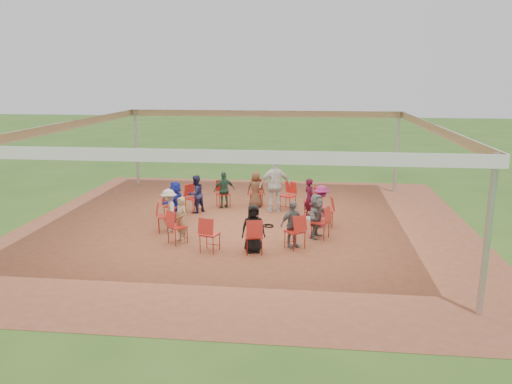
# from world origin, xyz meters

# --- Properties ---
(ground) EXTENTS (80.00, 80.00, 0.00)m
(ground) POSITION_xyz_m (0.00, 0.00, 0.00)
(ground) COLOR #30541A
(ground) RESTS_ON ground
(dirt_patch) EXTENTS (13.00, 13.00, 0.00)m
(dirt_patch) POSITION_xyz_m (0.00, 0.00, 0.01)
(dirt_patch) COLOR brown
(dirt_patch) RESTS_ON ground
(tent) EXTENTS (10.33, 10.33, 3.00)m
(tent) POSITION_xyz_m (0.00, 0.00, 2.37)
(tent) COLOR #B2B2B7
(tent) RESTS_ON ground
(chair_0) EXTENTS (0.57, 0.55, 0.90)m
(chair_0) POSITION_xyz_m (2.14, -0.87, 0.45)
(chair_0) COLOR red
(chair_0) RESTS_ON ground
(chair_1) EXTENTS (0.48, 0.46, 0.90)m
(chair_1) POSITION_xyz_m (2.30, 0.23, 0.45)
(chair_1) COLOR red
(chair_1) RESTS_ON ground
(chair_2) EXTENTS (0.60, 0.59, 0.90)m
(chair_2) POSITION_xyz_m (1.93, 1.27, 0.45)
(chair_2) COLOR red
(chair_2) RESTS_ON ground
(chair_3) EXTENTS (0.58, 0.59, 0.90)m
(chair_3) POSITION_xyz_m (1.12, 2.02, 0.45)
(chair_3) COLOR red
(chair_3) RESTS_ON ground
(chair_4) EXTENTS (0.43, 0.45, 0.90)m
(chair_4) POSITION_xyz_m (0.05, 2.31, 0.45)
(chair_4) COLOR red
(chair_4) RESTS_ON ground
(chair_5) EXTENTS (0.57, 0.58, 0.90)m
(chair_5) POSITION_xyz_m (-1.03, 2.07, 0.45)
(chair_5) COLOR red
(chair_5) RESTS_ON ground
(chair_6) EXTENTS (0.60, 0.60, 0.90)m
(chair_6) POSITION_xyz_m (-1.87, 1.35, 0.45)
(chair_6) COLOR red
(chair_6) RESTS_ON ground
(chair_7) EXTENTS (0.50, 0.48, 0.90)m
(chair_7) POSITION_xyz_m (-2.29, 0.33, 0.45)
(chair_7) COLOR red
(chair_7) RESTS_ON ground
(chair_8) EXTENTS (0.55, 0.54, 0.90)m
(chair_8) POSITION_xyz_m (-2.18, -0.77, 0.45)
(chair_8) COLOR red
(chair_8) RESTS_ON ground
(chair_9) EXTENTS (0.61, 0.61, 0.90)m
(chair_9) POSITION_xyz_m (-1.57, -1.69, 0.45)
(chair_9) COLOR red
(chair_9) RESTS_ON ground
(chair_10) EXTENTS (0.52, 0.53, 0.90)m
(chair_10) POSITION_xyz_m (-0.60, -2.23, 0.45)
(chair_10) COLOR red
(chair_10) RESTS_ON ground
(chair_11) EXTENTS (0.51, 0.52, 0.90)m
(chair_11) POSITION_xyz_m (0.50, -2.25, 0.45)
(chair_11) COLOR red
(chair_11) RESTS_ON ground
(chair_12) EXTENTS (0.60, 0.61, 0.90)m
(chair_12) POSITION_xyz_m (1.49, -1.76, 0.45)
(chair_12) COLOR red
(chair_12) RESTS_ON ground
(person_seated_0) EXTENTS (0.81, 1.20, 1.21)m
(person_seated_0) POSITION_xyz_m (2.03, -0.82, 0.61)
(person_seated_0) COLOR slate
(person_seated_0) RESTS_ON ground
(person_seated_1) EXTENTS (0.46, 0.82, 1.21)m
(person_seated_1) POSITION_xyz_m (2.18, 0.21, 0.61)
(person_seated_1) COLOR #841D5A
(person_seated_1) RESTS_ON ground
(person_seated_2) EXTENTS (0.49, 0.53, 1.21)m
(person_seated_2) POSITION_xyz_m (1.83, 1.20, 0.61)
(person_seated_2) COLOR #3F0A1C
(person_seated_2) RESTS_ON ground
(person_seated_3) EXTENTS (0.60, 0.34, 1.21)m
(person_seated_3) POSITION_xyz_m (0.05, 2.19, 0.61)
(person_seated_3) COLOR brown
(person_seated_3) RESTS_ON ground
(person_seated_4) EXTENTS (0.80, 0.64, 1.21)m
(person_seated_4) POSITION_xyz_m (-0.97, 1.96, 0.61)
(person_seated_4) COLOR #264A34
(person_seated_4) RESTS_ON ground
(person_seated_5) EXTENTS (0.62, 0.68, 1.21)m
(person_seated_5) POSITION_xyz_m (-1.77, 1.28, 0.61)
(person_seated_5) COLOR #1E2145
(person_seated_5) RESTS_ON ground
(person_seated_6) EXTENTS (0.58, 1.17, 1.21)m
(person_seated_6) POSITION_xyz_m (-2.17, 0.31, 0.61)
(person_seated_6) COLOR #1B2AAA
(person_seated_6) RESTS_ON ground
(person_seated_7) EXTENTS (0.63, 0.87, 1.21)m
(person_seated_7) POSITION_xyz_m (-2.06, -0.73, 0.61)
(person_seated_7) COLOR #B2AA9C
(person_seated_7) RESTS_ON ground
(person_seated_8) EXTENTS (0.52, 0.51, 1.21)m
(person_seated_8) POSITION_xyz_m (-1.49, -1.61, 0.61)
(person_seated_8) COLOR #9D865E
(person_seated_8) RESTS_ON ground
(person_seated_9) EXTENTS (0.65, 0.45, 1.21)m
(person_seated_9) POSITION_xyz_m (0.48, -2.14, 0.61)
(person_seated_9) COLOR black
(person_seated_9) RESTS_ON ground
(person_seated_10) EXTENTS (0.78, 0.74, 1.21)m
(person_seated_10) POSITION_xyz_m (1.41, -1.67, 0.61)
(person_seated_10) COLOR slate
(person_seated_10) RESTS_ON ground
(standing_person) EXTENTS (1.14, 0.84, 1.75)m
(standing_person) POSITION_xyz_m (0.72, 1.66, 0.88)
(standing_person) COLOR silver
(standing_person) RESTS_ON ground
(cable_coil) EXTENTS (0.34, 0.34, 0.03)m
(cable_coil) POSITION_xyz_m (0.66, 0.03, 0.02)
(cable_coil) COLOR black
(cable_coil) RESTS_ON ground
(laptop) EXTENTS (0.36, 0.40, 0.23)m
(laptop) POSITION_xyz_m (1.88, -0.76, 0.58)
(laptop) COLOR #B7B7BC
(laptop) RESTS_ON ground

